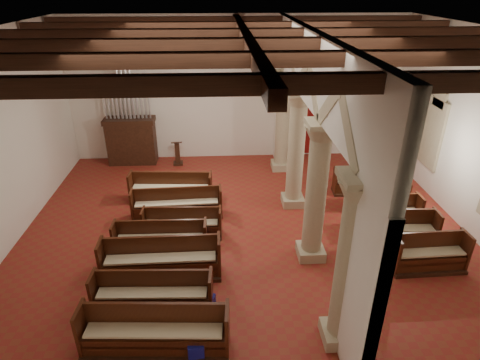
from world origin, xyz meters
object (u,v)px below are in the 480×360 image
pipe_organ (131,133)px  processional_banner (325,143)px  nave_pew_0 (156,337)px  aisle_pew_0 (428,258)px  lectern (178,154)px

pipe_organ → processional_banner: bearing=-0.7°
processional_banner → nave_pew_0: size_ratio=0.67×
nave_pew_0 → aisle_pew_0: (7.07, 2.34, -0.01)m
pipe_organ → lectern: 2.17m
aisle_pew_0 → processional_banner: bearing=95.7°
lectern → aisle_pew_0: (7.44, -7.40, -0.09)m
lectern → nave_pew_0: 9.75m
processional_banner → nave_pew_0: (-6.06, -9.98, -0.38)m
pipe_organ → aisle_pew_0: pipe_organ is taller
lectern → nave_pew_0: nave_pew_0 is taller
lectern → nave_pew_0: (0.36, -9.75, -0.08)m
nave_pew_0 → aisle_pew_0: nave_pew_0 is taller
pipe_organ → processional_banner: size_ratio=2.07×
lectern → aisle_pew_0: lectern is taller
pipe_organ → processional_banner: pipe_organ is taller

